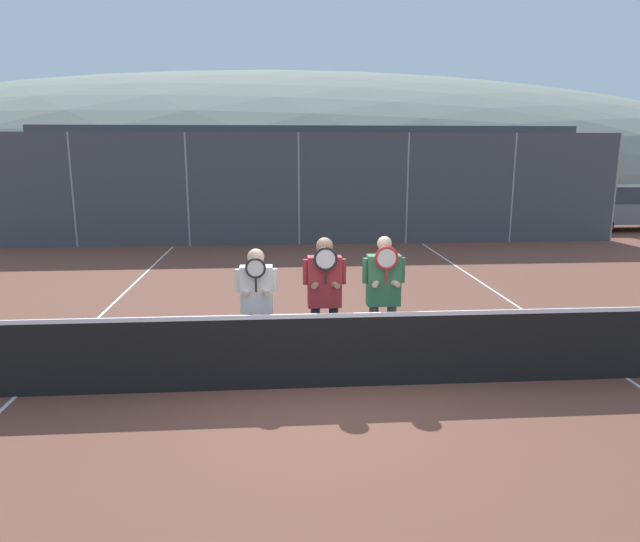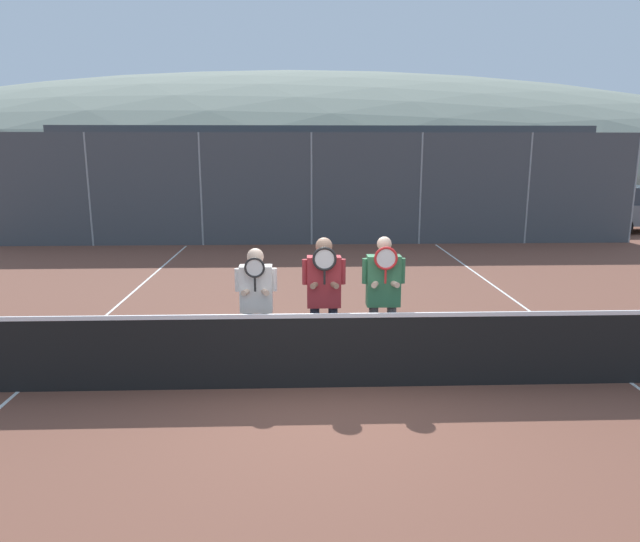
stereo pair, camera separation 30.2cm
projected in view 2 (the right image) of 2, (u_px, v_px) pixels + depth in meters
The scene contains 14 objects.
ground_plane at pixel (330, 387), 7.37m from camera, with size 120.00×120.00×0.00m, color brown.
hill_distant at pixel (303, 177), 60.45m from camera, with size 104.79×58.21×20.38m.
clubhouse_building at pixel (322, 172), 25.58m from camera, with size 21.91×5.50×3.91m.
fence_back at pixel (312, 189), 17.94m from camera, with size 20.86×0.06×3.51m.
tennis_net at pixel (330, 350), 7.26m from camera, with size 10.68×0.09×1.09m.
court_line_left_sideline at pixel (99, 321), 10.16m from camera, with size 0.05×16.00×0.01m, color white.
court_line_right_sideline at pixel (538, 317), 10.44m from camera, with size 0.05×16.00×0.01m, color white.
player_leftmost at pixel (256, 297), 7.83m from camera, with size 0.58×0.34×1.70m.
player_center_left at pixel (324, 291), 7.82m from camera, with size 0.60×0.34×1.85m.
player_center_right at pixel (383, 291), 7.85m from camera, with size 0.59×0.34×1.86m.
car_far_left at pixel (117, 209), 20.39m from camera, with size 4.41×2.05×1.72m.
car_left_of_center at pixel (257, 206), 20.90m from camera, with size 4.53×1.98×1.86m.
car_center at pixel (389, 207), 21.06m from camera, with size 4.11×1.91×1.78m.
car_right_of_center at pixel (518, 208), 20.92m from camera, with size 4.29×2.08×1.69m.
Camera 2 is at (-0.38, -6.88, 3.03)m, focal length 32.00 mm.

